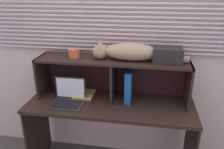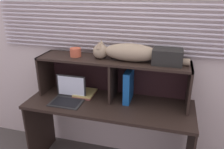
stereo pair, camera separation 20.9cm
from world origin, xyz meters
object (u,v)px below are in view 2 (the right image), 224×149
laptop (68,96)px  storage_box (167,57)px  cat (128,53)px  binder_upright (129,86)px  small_basket (76,52)px  book_stack (85,93)px

laptop → storage_box: 1.01m
laptop → storage_box: storage_box is taller
cat → binder_upright: size_ratio=2.82×
small_basket → storage_box: 0.88m
book_stack → binder_upright: bearing=0.5°
cat → laptop: size_ratio=2.88×
small_basket → cat: bearing=0.0°
laptop → cat: bearing=16.7°
book_stack → storage_box: size_ratio=0.89×
small_basket → binder_upright: bearing=0.0°
laptop → small_basket: (0.03, 0.17, 0.40)m
cat → binder_upright: 0.33m
cat → book_stack: cat is taller
cat → book_stack: bearing=-179.5°
laptop → small_basket: bearing=80.3°
laptop → binder_upright: bearing=16.4°
cat → small_basket: bearing=180.0°
book_stack → cat: bearing=0.5°
laptop → book_stack: laptop is taller
cat → storage_box: cat is taller
small_basket → storage_box: storage_box is taller
cat → book_stack: size_ratio=3.85×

